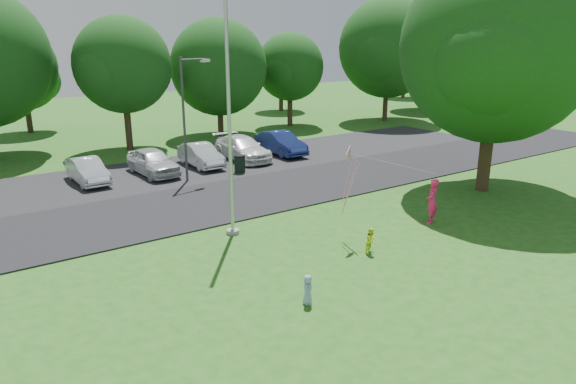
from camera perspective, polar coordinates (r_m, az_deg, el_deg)
ground at (r=18.30m, az=11.41°, el=-6.94°), size 120.00×120.00×0.00m
park_road at (r=24.93m, az=-3.54°, el=-0.16°), size 60.00×6.00×0.06m
parking_strip at (r=30.49m, az=-9.92°, el=2.73°), size 42.00×7.00×0.06m
flagpole at (r=18.91m, az=-6.53°, el=7.24°), size 0.50×0.50×10.00m
street_lamp at (r=26.97m, az=-11.11°, el=9.13°), size 1.79×0.50×6.40m
trash_can at (r=28.81m, az=-5.38°, el=3.10°), size 0.65×0.65×1.03m
big_tree at (r=26.25m, az=22.25°, el=14.26°), size 9.52×8.91×11.35m
tree_row at (r=38.32m, az=-13.88°, el=13.90°), size 64.35×11.94×10.88m
horizon_trees at (r=48.28m, az=-15.25°, el=12.59°), size 77.46×7.20×7.02m
parked_cars at (r=30.67m, az=-8.87°, el=4.25°), size 13.69×5.01×1.45m
woman at (r=21.55m, az=15.71°, el=-0.99°), size 0.80×0.76×1.85m
child_yellow at (r=18.20m, az=9.22°, el=-5.35°), size 0.53×0.46×0.94m
child_blue at (r=14.70m, az=2.19°, el=-10.80°), size 0.47×0.52×0.89m
kite at (r=18.63m, az=7.05°, el=2.93°), size 4.30×0.82×2.61m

